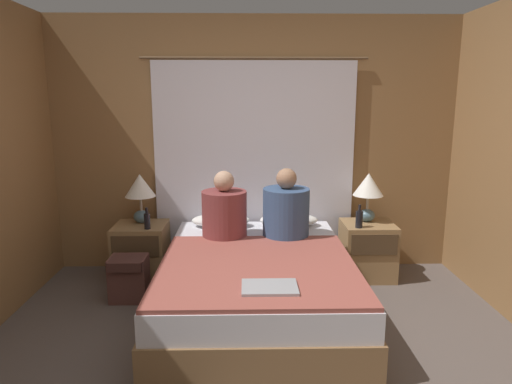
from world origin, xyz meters
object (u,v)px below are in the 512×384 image
Objects in this scene: pillow_left at (221,220)px; laptop_on_bed at (270,287)px; lamp_right at (368,189)px; person_right_in_bed at (286,211)px; bed at (257,286)px; lamp_left at (140,189)px; nightstand_left at (142,252)px; beer_bottle_on_right_stand at (359,219)px; pillow_right at (289,220)px; nightstand_right at (367,250)px; beer_bottle_on_left_stand at (147,221)px; person_left_in_bed at (224,212)px; backpack_on_floor at (129,276)px.

pillow_left is 1.57× the size of laptop_on_bed.
person_right_in_bed is at bearing -154.76° from lamp_right.
bed is 4.29× the size of lamp_left.
beer_bottle_on_right_stand is at bearing -3.81° from nightstand_left.
lamp_right reaches higher than nightstand_left.
laptop_on_bed is at bearing -99.71° from pillow_right.
nightstand_left is at bearing 128.16° from laptop_on_bed.
person_right_in_bed reaches higher than nightstand_right.
beer_bottle_on_left_stand is (-0.66, -0.20, 0.06)m from pillow_left.
person_right_in_bed is at bearing -166.06° from beer_bottle_on_right_stand.
person_left_in_bed reaches higher than lamp_left.
pillow_right is 1.57× the size of laptop_on_bed.
nightstand_left is 0.39m from beer_bottle_on_left_stand.
person_left_in_bed is 2.99× the size of beer_bottle_on_left_stand.
person_right_in_bed reaches higher than lamp_right.
pillow_left is 0.93× the size of person_left_in_bed.
nightstand_left is 1.14× the size of lamp_right.
bed is at bearing -32.67° from beer_bottle_on_left_stand.
pillow_left is 2.56× the size of beer_bottle_on_right_stand.
lamp_right reaches higher than beer_bottle_on_right_stand.
pillow_left is 2.77× the size of beer_bottle_on_left_stand.
lamp_left reaches higher than pillow_left.
backpack_on_floor is at bearing -145.03° from pillow_left.
lamp_right is at bearing 25.24° from person_right_in_bed.
beer_bottle_on_left_stand reaches higher than laptop_on_bed.
lamp_left is 0.85× the size of pillow_right.
lamp_left reaches higher than nightstand_right.
lamp_right is 0.82m from pillow_right.
nightstand_right is 2.24m from backpack_on_floor.
person_right_in_bed is at bearing 59.99° from bed.
backpack_on_floor is (-0.00, -0.48, -0.05)m from nightstand_left.
lamp_left is at bearing 178.76° from pillow_left.
beer_bottle_on_left_stand is (-1.26, 0.17, -0.13)m from person_right_in_bed.
nightstand_right is (1.09, 0.77, 0.02)m from bed.
person_right_in_bed is (0.27, 0.46, 0.50)m from bed.
pillow_left is (-1.42, -0.02, -0.30)m from lamp_right.
laptop_on_bed is at bearing -99.86° from person_right_in_bed.
lamp_left is at bearing 154.58° from person_left_in_bed.
nightstand_left is 0.89× the size of person_left_in_bed.
lamp_right is 1.43m from person_left_in_bed.
lamp_left is (-0.00, 0.08, 0.60)m from nightstand_left.
nightstand_right is 0.96× the size of pillow_right.
backpack_on_floor is at bearing -107.14° from beer_bottle_on_left_stand.
backpack_on_floor is at bearing -90.55° from nightstand_left.
beer_bottle_on_left_stand is at bearing -65.22° from lamp_left.
pillow_right is at bearing 8.58° from beer_bottle_on_left_stand.
backpack_on_floor is at bearing -165.80° from lamp_right.
bed is at bearing -120.01° from person_right_in_bed.
person_right_in_bed is (1.36, -0.31, 0.48)m from nightstand_left.
backpack_on_floor is at bearing -90.47° from lamp_left.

